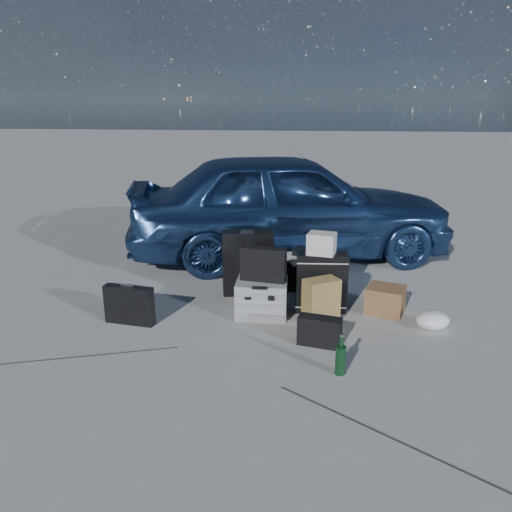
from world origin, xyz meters
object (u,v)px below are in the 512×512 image
Objects in this scene: briefcase at (129,305)px; cardboard_box at (385,300)px; suitcase_left at (247,263)px; pelican_case at (262,298)px; duffel_bag at (308,275)px; green_bottle at (341,355)px; suitcase_right at (321,283)px; car at (289,205)px.

cardboard_box is (2.39, 0.51, -0.05)m from briefcase.
briefcase is 0.68× the size of suitcase_left.
pelican_case reaches higher than duffel_bag.
pelican_case reaches higher than green_bottle.
suitcase_left is (-0.21, 0.54, 0.17)m from pelican_case.
briefcase is at bearing -151.02° from suitcase_left.
briefcase reaches higher than cardboard_box.
suitcase_left is at bearing 149.53° from suitcase_right.
suitcase_right is at bearing 178.59° from car.
briefcase is 2.44m from cardboard_box.
suitcase_right reaches higher than cardboard_box.
suitcase_right is at bearing 14.47° from pelican_case.
car is at bearing 67.34° from briefcase.
car reaches higher than green_bottle.
duffel_bag is at bearing 98.62° from green_bottle.
car reaches higher than suitcase_right.
suitcase_right reaches higher than pelican_case.
car is 1.86m from suitcase_right.
cardboard_box is (0.62, 0.03, -0.16)m from suitcase_right.
green_bottle is at bearing -87.72° from suitcase_right.
briefcase is at bearing -168.71° from suitcase_right.
pelican_case is at bearing 124.17° from green_bottle.
cardboard_box is (1.19, 0.18, -0.04)m from pelican_case.
suitcase_left reaches higher than suitcase_right.
suitcase_left is 0.69m from duffel_bag.
pelican_case is 1.37× the size of cardboard_box.
briefcase is 0.79× the size of suitcase_right.
green_bottle is (0.27, -1.75, -0.01)m from duffel_bag.
pelican_case is 1.24m from briefcase.
duffel_bag is 1.89× the size of cardboard_box.
cardboard_box is (0.76, -0.54, -0.03)m from duffel_bag.
car reaches higher than cardboard_box.
cardboard_box is at bearing -26.51° from suitcase_left.
car reaches higher than pelican_case.
suitcase_right is at bearing -177.42° from cardboard_box.
duffel_bag is at bearing 144.54° from cardboard_box.
car is 2.68m from briefcase.
cardboard_box is (1.02, -1.74, -0.56)m from car.
green_bottle is at bearing -56.72° from pelican_case.
suitcase_right is at bearing -64.83° from duffel_bag.
duffel_bag is (0.43, 0.72, -0.01)m from pelican_case.
briefcase is 1.33m from suitcase_left.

